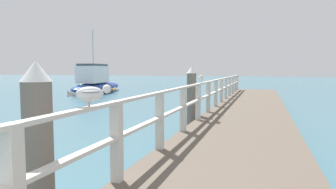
{
  "coord_description": "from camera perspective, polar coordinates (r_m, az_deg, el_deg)",
  "views": [
    {
      "loc": [
        0.48,
        0.72,
        1.76
      ],
      "look_at": [
        -2.69,
        10.82,
        0.88
      ],
      "focal_mm": 32.55,
      "sensor_mm": 36.0,
      "label": 1
    }
  ],
  "objects": [
    {
      "name": "pier_railing",
      "position": [
        10.45,
        8.31,
        0.61
      ],
      "size": [
        0.12,
        20.55,
        0.98
      ],
      "color": "beige",
      "rests_on": "pier_deck"
    },
    {
      "name": "dock_piling_near",
      "position": [
        3.22,
        -23.05,
        -10.59
      ],
      "size": [
        0.29,
        0.29,
        1.84
      ],
      "color": "#6B6056",
      "rests_on": "ground_plane"
    },
    {
      "name": "seagull_background",
      "position": [
        8.44,
        6.17,
        3.1
      ],
      "size": [
        0.22,
        0.47,
        0.21
      ],
      "rotation": [
        0.0,
        0.0,
        3.34
      ],
      "color": "white",
      "rests_on": "pier_railing"
    },
    {
      "name": "boat_1",
      "position": [
        32.85,
        -14.02,
        2.08
      ],
      "size": [
        1.95,
        5.18,
        5.84
      ],
      "rotation": [
        0.0,
        0.0,
        0.06
      ],
      "color": "#197266",
      "rests_on": "ground_plane"
    },
    {
      "name": "pier_deck",
      "position": [
        10.42,
        14.64,
        -4.0
      ],
      "size": [
        2.5,
        22.03,
        0.41
      ],
      "primitive_type": "cube",
      "color": "brown",
      "rests_on": "ground_plane"
    },
    {
      "name": "dock_piling_far",
      "position": [
        9.07,
        4.42,
        -0.53
      ],
      "size": [
        0.29,
        0.29,
        1.84
      ],
      "color": "#6B6056",
      "rests_on": "ground_plane"
    },
    {
      "name": "seagull_foreground",
      "position": [
        3.14,
        -14.3,
        0.26
      ],
      "size": [
        0.37,
        0.37,
        0.21
      ],
      "rotation": [
        0.0,
        0.0,
        5.49
      ],
      "color": "white",
      "rests_on": "pier_railing"
    },
    {
      "name": "boat_0",
      "position": [
        23.73,
        -13.33,
        2.09
      ],
      "size": [
        3.01,
        7.58,
        2.16
      ],
      "rotation": [
        0.0,
        0.0,
        3.26
      ],
      "color": "navy",
      "rests_on": "ground_plane"
    }
  ]
}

